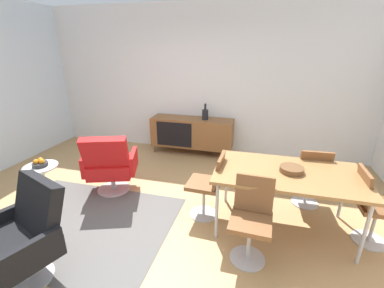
# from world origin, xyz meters

# --- Properties ---
(ground_plane) EXTENTS (8.32, 8.32, 0.00)m
(ground_plane) POSITION_xyz_m (0.00, 0.00, 0.00)
(ground_plane) COLOR tan
(wall_back) EXTENTS (6.80, 0.12, 2.80)m
(wall_back) POSITION_xyz_m (0.00, 2.60, 1.40)
(wall_back) COLOR white
(wall_back) RESTS_ON ground_plane
(sideboard) EXTENTS (1.60, 0.45, 0.72)m
(sideboard) POSITION_xyz_m (-0.15, 2.30, 0.44)
(sideboard) COLOR brown
(sideboard) RESTS_ON ground_plane
(vase_cobalt) EXTENTS (0.12, 0.12, 0.31)m
(vase_cobalt) POSITION_xyz_m (0.11, 2.30, 0.83)
(vase_cobalt) COLOR black
(vase_cobalt) RESTS_ON sideboard
(dining_table) EXTENTS (1.60, 0.90, 0.74)m
(dining_table) POSITION_xyz_m (1.48, 0.34, 0.70)
(dining_table) COLOR olive
(dining_table) RESTS_ON ground_plane
(wooden_bowl_on_table) EXTENTS (0.26, 0.26, 0.06)m
(wooden_bowl_on_table) POSITION_xyz_m (1.52, 0.35, 0.77)
(wooden_bowl_on_table) COLOR brown
(wooden_bowl_on_table) RESTS_ON dining_table
(dining_chair_far_end) EXTENTS (0.43, 0.40, 0.86)m
(dining_chair_far_end) POSITION_xyz_m (2.37, 0.34, 0.47)
(dining_chair_far_end) COLOR brown
(dining_chair_far_end) RESTS_ON ground_plane
(dining_chair_front_left) EXTENTS (0.42, 0.44, 0.86)m
(dining_chair_front_left) POSITION_xyz_m (1.14, -0.22, 0.47)
(dining_chair_front_left) COLOR brown
(dining_chair_front_left) RESTS_ON ground_plane
(dining_chair_back_right) EXTENTS (0.42, 0.45, 0.86)m
(dining_chair_back_right) POSITION_xyz_m (1.84, 0.90, 0.47)
(dining_chair_back_right) COLOR brown
(dining_chair_back_right) RESTS_ON ground_plane
(dining_chair_near_window) EXTENTS (0.44, 0.41, 0.86)m
(dining_chair_near_window) POSITION_xyz_m (0.60, 0.34, 0.47)
(dining_chair_near_window) COLOR brown
(dining_chair_near_window) RESTS_ON ground_plane
(lounge_chair_red) EXTENTS (0.85, 0.82, 0.95)m
(lounge_chair_red) POSITION_xyz_m (-0.89, 0.53, 0.47)
(lounge_chair_red) COLOR red
(lounge_chair_red) RESTS_ON ground_plane
(armchair_black_shell) EXTENTS (0.85, 0.82, 0.95)m
(armchair_black_shell) POSITION_xyz_m (-0.82, -1.01, 0.47)
(armchair_black_shell) COLOR black
(armchair_black_shell) RESTS_ON ground_plane
(side_table_round) EXTENTS (0.44, 0.44, 0.52)m
(side_table_round) POSITION_xyz_m (-1.69, 0.12, 0.32)
(side_table_round) COLOR white
(side_table_round) RESTS_ON ground_plane
(fruit_bowl) EXTENTS (0.20, 0.20, 0.11)m
(fruit_bowl) POSITION_xyz_m (-1.69, 0.12, 0.56)
(fruit_bowl) COLOR #262628
(fruit_bowl) RESTS_ON side_table_round
(area_rug) EXTENTS (2.20, 1.70, 0.01)m
(area_rug) POSITION_xyz_m (-0.88, -0.24, 0.00)
(area_rug) COLOR #595654
(area_rug) RESTS_ON ground_plane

